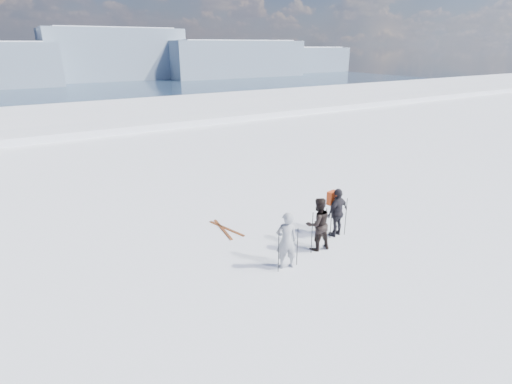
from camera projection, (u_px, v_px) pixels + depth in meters
lake_basin at (129, 185)px, 37.60m from camera, size 820.00×820.00×71.62m
far_mountain_range at (43, 59)px, 391.66m from camera, size 770.00×110.00×53.00m
skier_grey at (286, 240)px, 11.09m from camera, size 0.70×0.56×1.68m
skier_dark at (318, 224)px, 12.11m from camera, size 0.89×0.74×1.68m
skier_pack at (337, 212)px, 13.00m from camera, size 1.02×0.57×1.64m
backpack at (333, 180)px, 12.81m from camera, size 0.38×0.26×0.44m
ski_poles at (317, 232)px, 12.07m from camera, size 3.23×0.84×1.34m
skis_loose at (225, 229)px, 13.69m from camera, size 0.57×1.70×0.03m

